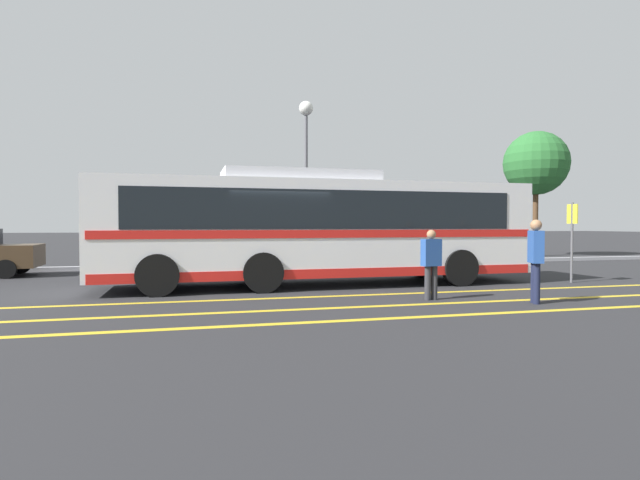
{
  "coord_description": "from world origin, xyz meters",
  "views": [
    {
      "loc": [
        -2.08,
        -13.25,
        1.66
      ],
      "look_at": [
        1.31,
        0.15,
        1.25
      ],
      "focal_mm": 28.0,
      "sensor_mm": 36.0,
      "label": 1
    }
  ],
  "objects_px": {
    "parked_car_1": "(184,251)",
    "pedestrian_1": "(431,260)",
    "street_lamp": "(306,138)",
    "bus_stop_sign": "(572,232)",
    "transit_bus": "(320,227)",
    "tree_0": "(536,164)",
    "pedestrian_2": "(536,255)"
  },
  "relations": [
    {
      "from": "transit_bus",
      "to": "bus_stop_sign",
      "type": "xyz_separation_m",
      "value": [
        7.22,
        -1.23,
        -0.16
      ]
    },
    {
      "from": "pedestrian_1",
      "to": "street_lamp",
      "type": "distance_m",
      "value": 11.42
    },
    {
      "from": "pedestrian_1",
      "to": "bus_stop_sign",
      "type": "xyz_separation_m",
      "value": [
        5.48,
        2.04,
        0.59
      ]
    },
    {
      "from": "pedestrian_2",
      "to": "street_lamp",
      "type": "bearing_deg",
      "value": -148.06
    },
    {
      "from": "street_lamp",
      "to": "parked_car_1",
      "type": "bearing_deg",
      "value": -152.54
    },
    {
      "from": "tree_0",
      "to": "bus_stop_sign",
      "type": "bearing_deg",
      "value": -123.29
    },
    {
      "from": "parked_car_1",
      "to": "bus_stop_sign",
      "type": "distance_m",
      "value": 12.44
    },
    {
      "from": "transit_bus",
      "to": "tree_0",
      "type": "xyz_separation_m",
      "value": [
        14.41,
        9.73,
        3.34
      ]
    },
    {
      "from": "pedestrian_2",
      "to": "pedestrian_1",
      "type": "bearing_deg",
      "value": -97.83
    },
    {
      "from": "street_lamp",
      "to": "tree_0",
      "type": "distance_m",
      "value": 13.42
    },
    {
      "from": "parked_car_1",
      "to": "pedestrian_2",
      "type": "bearing_deg",
      "value": 38.92
    },
    {
      "from": "pedestrian_1",
      "to": "pedestrian_2",
      "type": "xyz_separation_m",
      "value": [
        1.91,
        -1.01,
        0.14
      ]
    },
    {
      "from": "pedestrian_1",
      "to": "street_lamp",
      "type": "xyz_separation_m",
      "value": [
        -0.51,
        10.5,
        4.45
      ]
    },
    {
      "from": "pedestrian_2",
      "to": "street_lamp",
      "type": "height_order",
      "value": "street_lamp"
    },
    {
      "from": "transit_bus",
      "to": "pedestrian_2",
      "type": "bearing_deg",
      "value": 39.66
    },
    {
      "from": "bus_stop_sign",
      "to": "parked_car_1",
      "type": "bearing_deg",
      "value": -119.06
    },
    {
      "from": "parked_car_1",
      "to": "street_lamp",
      "type": "height_order",
      "value": "street_lamp"
    },
    {
      "from": "pedestrian_2",
      "to": "tree_0",
      "type": "relative_size",
      "value": 0.27
    },
    {
      "from": "transit_bus",
      "to": "pedestrian_1",
      "type": "xyz_separation_m",
      "value": [
        1.74,
        -3.27,
        -0.75
      ]
    },
    {
      "from": "transit_bus",
      "to": "tree_0",
      "type": "distance_m",
      "value": 17.71
    },
    {
      "from": "bus_stop_sign",
      "to": "street_lamp",
      "type": "xyz_separation_m",
      "value": [
        -5.98,
        8.46,
        3.86
      ]
    },
    {
      "from": "pedestrian_1",
      "to": "street_lamp",
      "type": "height_order",
      "value": "street_lamp"
    },
    {
      "from": "parked_car_1",
      "to": "pedestrian_1",
      "type": "bearing_deg",
      "value": 33.96
    },
    {
      "from": "pedestrian_1",
      "to": "bus_stop_sign",
      "type": "relative_size",
      "value": 0.67
    },
    {
      "from": "street_lamp",
      "to": "pedestrian_2",
      "type": "bearing_deg",
      "value": -78.13
    },
    {
      "from": "pedestrian_2",
      "to": "tree_0",
      "type": "xyz_separation_m",
      "value": [
        10.76,
        14.02,
        3.94
      ]
    },
    {
      "from": "bus_stop_sign",
      "to": "tree_0",
      "type": "relative_size",
      "value": 0.35
    },
    {
      "from": "bus_stop_sign",
      "to": "street_lamp",
      "type": "height_order",
      "value": "street_lamp"
    },
    {
      "from": "pedestrian_1",
      "to": "tree_0",
      "type": "distance_m",
      "value": 18.61
    },
    {
      "from": "pedestrian_1",
      "to": "tree_0",
      "type": "bearing_deg",
      "value": -140.47
    },
    {
      "from": "bus_stop_sign",
      "to": "tree_0",
      "type": "bearing_deg",
      "value": 145.92
    },
    {
      "from": "pedestrian_2",
      "to": "tree_0",
      "type": "distance_m",
      "value": 18.1
    }
  ]
}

